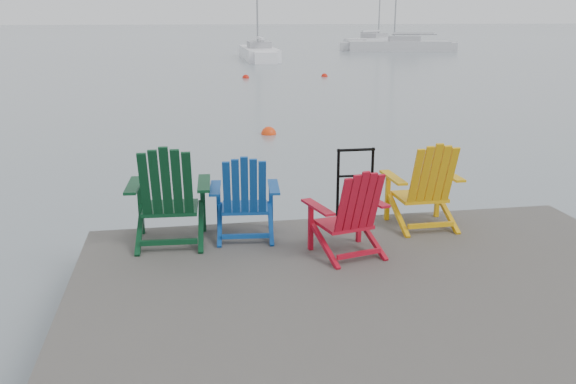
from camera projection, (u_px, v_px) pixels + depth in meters
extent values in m
plane|color=slate|center=(400.00, 356.00, 5.52)|extent=(400.00, 400.00, 0.00)
cube|color=#2A2825|center=(402.00, 317.00, 5.41)|extent=(6.00, 5.00, 0.20)
cylinder|color=black|center=(118.00, 302.00, 7.24)|extent=(0.26, 0.26, 1.20)
cylinder|color=black|center=(338.00, 285.00, 7.69)|extent=(0.26, 0.26, 1.20)
cylinder|color=black|center=(534.00, 270.00, 8.13)|extent=(0.26, 0.26, 1.20)
cylinder|color=black|center=(338.00, 184.00, 7.58)|extent=(0.04, 0.04, 0.90)
cylinder|color=black|center=(372.00, 183.00, 7.65)|extent=(0.04, 0.04, 0.90)
cylinder|color=black|center=(356.00, 150.00, 7.50)|extent=(0.48, 0.04, 0.04)
cylinder|color=black|center=(355.00, 176.00, 7.59)|extent=(0.44, 0.03, 0.03)
cube|color=#09321A|center=(171.00, 208.00, 6.91)|extent=(0.64, 0.57, 0.04)
cube|color=#09321A|center=(141.00, 207.00, 7.09)|extent=(0.06, 0.06, 0.64)
cube|color=#09321A|center=(203.00, 205.00, 7.18)|extent=(0.06, 0.06, 0.64)
cube|color=#09321A|center=(134.00, 185.00, 6.76)|extent=(0.17, 0.70, 0.03)
cube|color=#09321A|center=(204.00, 183.00, 6.85)|extent=(0.17, 0.70, 0.03)
cube|color=#09321A|center=(166.00, 184.00, 6.45)|extent=(0.58, 0.32, 0.78)
cube|color=navy|center=(245.00, 208.00, 7.09)|extent=(0.57, 0.52, 0.04)
cube|color=navy|center=(219.00, 207.00, 7.26)|extent=(0.05, 0.05, 0.56)
cube|color=navy|center=(271.00, 206.00, 7.31)|extent=(0.05, 0.05, 0.56)
cube|color=navy|center=(215.00, 188.00, 6.97)|extent=(0.18, 0.61, 0.03)
cube|color=navy|center=(274.00, 187.00, 7.02)|extent=(0.18, 0.61, 0.03)
cube|color=navy|center=(245.00, 188.00, 6.69)|extent=(0.51, 0.30, 0.68)
cube|color=#A80C1E|center=(344.00, 224.00, 6.55)|extent=(0.60, 0.56, 0.04)
cube|color=#A80C1E|center=(311.00, 226.00, 6.62)|extent=(0.06, 0.06, 0.54)
cube|color=#A80C1E|center=(359.00, 219.00, 6.85)|extent=(0.06, 0.06, 0.54)
cube|color=#A80C1E|center=(318.00, 207.00, 6.34)|extent=(0.25, 0.60, 0.03)
cube|color=#A80C1E|center=(371.00, 200.00, 6.60)|extent=(0.25, 0.60, 0.03)
cube|color=#A80C1E|center=(359.00, 204.00, 6.19)|extent=(0.52, 0.35, 0.66)
cube|color=#DB9D0C|center=(419.00, 197.00, 7.43)|extent=(0.57, 0.51, 0.04)
cube|color=#DB9D0C|center=(387.00, 197.00, 7.58)|extent=(0.05, 0.05, 0.59)
cube|color=#DB9D0C|center=(438.00, 194.00, 7.70)|extent=(0.05, 0.05, 0.59)
cube|color=#DB9D0C|center=(393.00, 177.00, 7.27)|extent=(0.14, 0.65, 0.03)
cube|color=#DB9D0C|center=(449.00, 175.00, 7.40)|extent=(0.14, 0.65, 0.03)
cube|color=#DB9D0C|center=(433.00, 176.00, 7.01)|extent=(0.53, 0.28, 0.73)
cube|color=white|center=(258.00, 55.00, 42.60)|extent=(2.22, 8.07, 1.10)
cube|color=#9E9EA3|center=(259.00, 45.00, 42.02)|extent=(1.50, 2.43, 0.55)
cube|color=silver|center=(376.00, 43.00, 61.10)|extent=(8.15, 8.48, 1.10)
cube|color=#9E9EA3|center=(374.00, 36.00, 60.53)|extent=(3.15, 3.21, 0.55)
cube|color=#BABABE|center=(399.00, 48.00, 52.65)|extent=(8.85, 3.90, 1.10)
cube|color=#9E9EA3|center=(404.00, 39.00, 52.45)|extent=(2.83, 2.04, 0.55)
sphere|color=#EC3B0D|center=(269.00, 134.00, 15.80)|extent=(0.40, 0.40, 0.40)
sphere|color=red|center=(246.00, 78.00, 29.82)|extent=(0.35, 0.35, 0.35)
sphere|color=red|center=(324.00, 77.00, 30.57)|extent=(0.32, 0.32, 0.32)
sphere|color=#E6440D|center=(250.00, 58.00, 43.88)|extent=(0.35, 0.35, 0.35)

